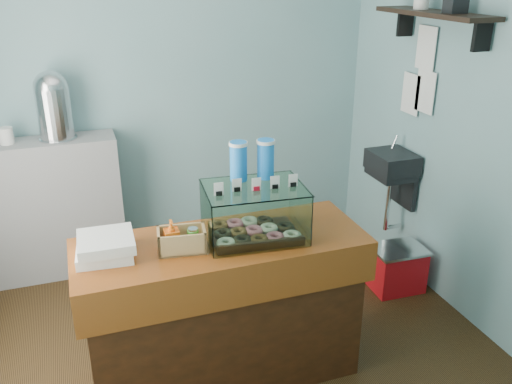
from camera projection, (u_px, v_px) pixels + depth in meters
name	position (u px, v px, depth m)	size (l,w,h in m)	color
ground	(214.00, 346.00, 3.52)	(3.50, 3.50, 0.00)	black
room_shell	(209.00, 84.00, 2.87)	(3.54, 3.04, 2.82)	#709CA3
counter	(224.00, 309.00, 3.12)	(1.60, 0.60, 0.90)	#441F0D
back_shelf	(55.00, 209.00, 4.18)	(1.00, 0.32, 1.10)	gray
display_case	(253.00, 207.00, 2.96)	(0.57, 0.44, 0.51)	black
condiment_crate	(180.00, 240.00, 2.83)	(0.27, 0.18, 0.18)	tan
pastry_boxes	(105.00, 246.00, 2.78)	(0.30, 0.31, 0.11)	white
coffee_urn	(53.00, 104.00, 3.90)	(0.27, 0.27, 0.50)	silver
red_cooler	(397.00, 268.00, 4.09)	(0.40, 0.31, 0.34)	red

